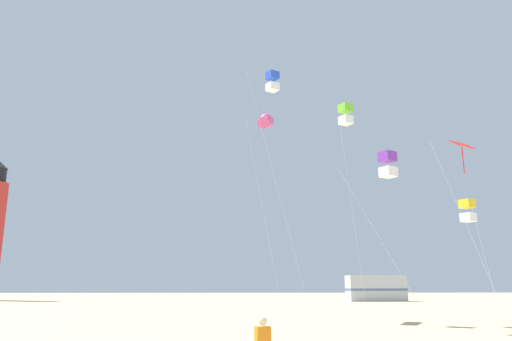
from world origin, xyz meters
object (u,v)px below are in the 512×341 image
(kite_box_lime, at_px, (346,115))
(kite_box_blue, at_px, (273,82))
(rv_van_silver, at_px, (376,288))
(kite_box_gold, at_px, (468,211))
(kite_flyer_standing, at_px, (261,341))
(kite_tube_rainbow, at_px, (266,122))
(kite_box_violet, at_px, (388,165))
(kite_diamond_scarlet, at_px, (462,151))

(kite_box_lime, bearing_deg, kite_box_blue, 165.42)
(rv_van_silver, bearing_deg, kite_box_gold, -100.66)
(kite_flyer_standing, distance_m, kite_box_blue, 19.22)
(kite_box_lime, xyz_separation_m, kite_tube_rainbow, (-4.23, 2.68, 0.45))
(kite_box_blue, height_order, kite_box_gold, kite_box_blue)
(kite_tube_rainbow, bearing_deg, rv_van_silver, 63.64)
(kite_box_blue, relative_size, rv_van_silver, 2.10)
(kite_tube_rainbow, distance_m, kite_box_violet, 9.70)
(kite_box_blue, xyz_separation_m, rv_van_silver, (13.48, 29.46, -11.84))
(kite_flyer_standing, distance_m, rv_van_silver, 46.33)
(kite_tube_rainbow, distance_m, kite_box_gold, 12.20)
(kite_diamond_scarlet, relative_size, kite_tube_rainbow, 0.64)
(rv_van_silver, bearing_deg, kite_tube_rainbow, -120.31)
(kite_tube_rainbow, bearing_deg, kite_flyer_standing, -93.72)
(kite_diamond_scarlet, xyz_separation_m, kite_tube_rainbow, (-7.64, 8.73, 4.12))
(kite_box_gold, relative_size, rv_van_silver, 0.93)
(kite_diamond_scarlet, xyz_separation_m, kite_box_gold, (2.45, 5.17, -1.73))
(kite_diamond_scarlet, bearing_deg, kite_tube_rainbow, 131.17)
(kite_box_lime, relative_size, rv_van_silver, 1.75)
(kite_box_blue, relative_size, kite_box_gold, 2.27)
(kite_box_lime, bearing_deg, rv_van_silver, 72.60)
(kite_tube_rainbow, relative_size, rv_van_silver, 1.84)
(kite_flyer_standing, xyz_separation_m, kite_tube_rainbow, (1.05, 16.09, 10.77))
(kite_tube_rainbow, xyz_separation_m, rv_van_silver, (13.78, 27.80, -10.00))
(kite_box_blue, bearing_deg, rv_van_silver, 65.41)
(kite_tube_rainbow, xyz_separation_m, kite_box_gold, (10.09, -3.56, -5.86))
(kite_box_lime, bearing_deg, kite_box_gold, -8.55)
(kite_flyer_standing, relative_size, kite_diamond_scarlet, 0.15)
(rv_van_silver, bearing_deg, kite_flyer_standing, -112.62)
(kite_tube_rainbow, height_order, kite_box_gold, kite_tube_rainbow)
(kite_box_lime, xyz_separation_m, kite_diamond_scarlet, (3.41, -6.06, -3.67))
(kite_box_lime, relative_size, kite_box_gold, 1.89)
(kite_box_violet, distance_m, kite_box_blue, 9.48)
(kite_box_lime, distance_m, kite_tube_rainbow, 5.02)
(kite_box_lime, bearing_deg, kite_flyer_standing, -111.46)
(kite_flyer_standing, height_order, kite_box_blue, kite_box_blue)
(kite_box_violet, height_order, kite_box_blue, kite_box_blue)
(kite_box_violet, bearing_deg, kite_flyer_standing, -123.90)
(kite_diamond_scarlet, bearing_deg, kite_flyer_standing, -139.72)
(kite_diamond_scarlet, height_order, rv_van_silver, kite_diamond_scarlet)
(kite_tube_rainbow, bearing_deg, kite_box_gold, -19.42)
(kite_tube_rainbow, distance_m, kite_box_blue, 2.49)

